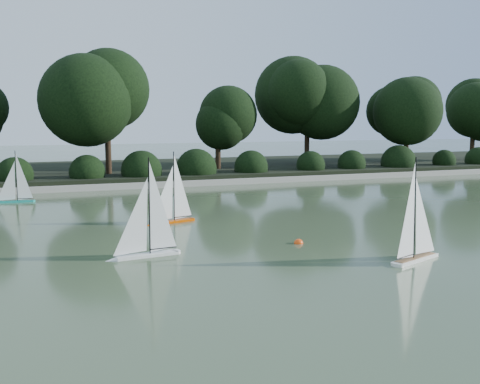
# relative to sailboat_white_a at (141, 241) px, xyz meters

# --- Properties ---
(ground) EXTENTS (80.00, 80.00, 0.00)m
(ground) POSITION_rel_sailboat_white_a_xyz_m (3.66, -0.66, -0.25)
(ground) COLOR #354328
(ground) RESTS_ON ground
(pond_coping) EXTENTS (40.00, 0.35, 0.18)m
(pond_coping) POSITION_rel_sailboat_white_a_xyz_m (3.66, 8.34, -0.16)
(pond_coping) COLOR gray
(pond_coping) RESTS_ON ground
(far_bank) EXTENTS (40.00, 8.00, 0.30)m
(far_bank) POSITION_rel_sailboat_white_a_xyz_m (3.66, 12.34, -0.10)
(far_bank) COLOR black
(far_bank) RESTS_ON ground
(tree_line) EXTENTS (26.31, 3.93, 4.39)m
(tree_line) POSITION_rel_sailboat_white_a_xyz_m (4.89, 10.78, 2.39)
(tree_line) COLOR black
(tree_line) RESTS_ON ground
(shrub_hedge) EXTENTS (29.10, 1.10, 1.10)m
(shrub_hedge) POSITION_rel_sailboat_white_a_xyz_m (3.66, 9.24, 0.20)
(shrub_hedge) COLOR black
(shrub_hedge) RESTS_ON ground
(sailboat_white_a) EXTENTS (1.19, 0.32, 1.62)m
(sailboat_white_a) POSITION_rel_sailboat_white_a_xyz_m (0.00, 0.00, 0.00)
(sailboat_white_a) COLOR silver
(sailboat_white_a) RESTS_ON ground
(sailboat_white_b) EXTENTS (1.18, 0.58, 1.65)m
(sailboat_white_b) POSITION_rel_sailboat_white_a_xyz_m (3.89, -1.57, -0.00)
(sailboat_white_b) COLOR white
(sailboat_white_b) RESTS_ON ground
(sailboat_orange) EXTENTS (1.12, 0.47, 1.54)m
(sailboat_orange) POSITION_rel_sailboat_white_a_xyz_m (0.99, 2.54, -0.01)
(sailboat_orange) COLOR #CC4700
(sailboat_orange) RESTS_ON ground
(sailboat_teal) EXTENTS (1.03, 0.24, 1.40)m
(sailboat_teal) POSITION_rel_sailboat_white_a_xyz_m (-2.14, 6.59, -0.03)
(sailboat_teal) COLOR teal
(sailboat_teal) RESTS_ON ground
(race_buoy) EXTENTS (0.16, 0.16, 0.16)m
(race_buoy) POSITION_rel_sailboat_white_a_xyz_m (2.67, 0.01, -0.25)
(race_buoy) COLOR #FF480D
(race_buoy) RESTS_ON ground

